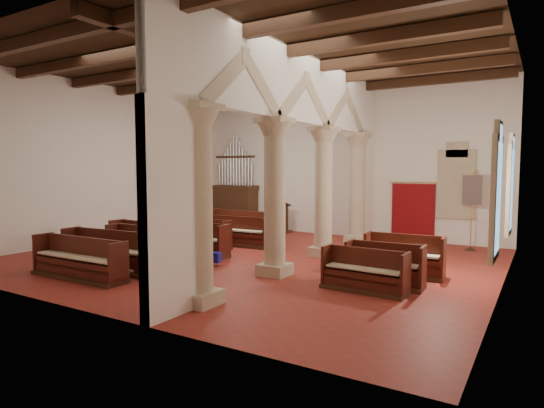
{
  "coord_description": "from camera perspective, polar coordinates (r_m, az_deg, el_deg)",
  "views": [
    {
      "loc": [
        7.78,
        -11.54,
        2.8
      ],
      "look_at": [
        0.51,
        0.5,
        1.68
      ],
      "focal_mm": 30.0,
      "sensor_mm": 36.0,
      "label": 1
    }
  ],
  "objects": [
    {
      "name": "floor",
      "position": [
        14.2,
        -2.82,
        -6.82
      ],
      "size": [
        14.0,
        14.0,
        0.0
      ],
      "primitive_type": "plane",
      "color": "maroon",
      "rests_on": "ground"
    },
    {
      "name": "ceiling",
      "position": [
        14.29,
        -2.92,
        17.5
      ],
      "size": [
        14.0,
        14.0,
        0.0
      ],
      "primitive_type": "plane",
      "rotation": [
        3.14,
        0.0,
        0.0
      ],
      "color": "#311E10",
      "rests_on": "wall_back"
    },
    {
      "name": "wall_back",
      "position": [
        19.19,
        7.23,
        5.13
      ],
      "size": [
        14.0,
        0.02,
        6.0
      ],
      "primitive_type": "cube",
      "color": "white",
      "rests_on": "floor"
    },
    {
      "name": "wall_front",
      "position": [
        9.56,
        -23.51,
        5.38
      ],
      "size": [
        14.0,
        0.02,
        6.0
      ],
      "primitive_type": "cube",
      "color": "white",
      "rests_on": "floor"
    },
    {
      "name": "wall_left",
      "position": [
        18.76,
        -20.96,
        4.87
      ],
      "size": [
        0.02,
        12.0,
        6.0
      ],
      "primitive_type": "cube",
      "color": "white",
      "rests_on": "floor"
    },
    {
      "name": "wall_right",
      "position": [
        11.57,
        27.36,
        5.04
      ],
      "size": [
        0.02,
        12.0,
        6.0
      ],
      "primitive_type": "cube",
      "color": "white",
      "rests_on": "floor"
    },
    {
      "name": "ceiling_beams",
      "position": [
        14.25,
        -2.92,
        16.79
      ],
      "size": [
        13.8,
        11.8,
        0.3
      ],
      "primitive_type": null,
      "color": "#3C2213",
      "rests_on": "wall_back"
    },
    {
      "name": "arcade",
      "position": [
        13.02,
        3.76,
        7.91
      ],
      "size": [
        0.9,
        11.9,
        6.0
      ],
      "color": "tan",
      "rests_on": "floor"
    },
    {
      "name": "window_right_a",
      "position": [
        10.09,
        26.51,
        0.67
      ],
      "size": [
        0.03,
        1.0,
        2.2
      ],
      "primitive_type": "cube",
      "color": "#357765",
      "rests_on": "wall_right"
    },
    {
      "name": "window_right_b",
      "position": [
        14.08,
        27.84,
        1.59
      ],
      "size": [
        0.03,
        1.0,
        2.2
      ],
      "primitive_type": "cube",
      "color": "#357765",
      "rests_on": "wall_right"
    },
    {
      "name": "window_back",
      "position": [
        17.75,
        22.11,
        2.29
      ],
      "size": [
        1.0,
        0.03,
        2.2
      ],
      "primitive_type": "cube",
      "color": "#357765",
      "rests_on": "wall_back"
    },
    {
      "name": "pipe_organ",
      "position": [
        21.06,
        -4.64,
        0.66
      ],
      "size": [
        2.1,
        0.85,
        4.4
      ],
      "color": "#3C2213",
      "rests_on": "floor"
    },
    {
      "name": "lectern",
      "position": [
        19.54,
        1.54,
        -1.99
      ],
      "size": [
        0.65,
        0.68,
        1.38
      ],
      "rotation": [
        0.0,
        0.0,
        -0.27
      ],
      "color": "#341F10",
      "rests_on": "floor"
    },
    {
      "name": "dossal_curtain",
      "position": [
        18.06,
        17.28,
        -0.84
      ],
      "size": [
        1.8,
        0.07,
        2.17
      ],
      "color": "maroon",
      "rests_on": "floor"
    },
    {
      "name": "processional_banner",
      "position": [
        16.79,
        23.69,
        -2.52
      ],
      "size": [
        0.63,
        0.8,
        2.75
      ],
      "rotation": [
        0.0,
        0.0,
        -0.12
      ],
      "color": "#3C2213",
      "rests_on": "floor"
    },
    {
      "name": "hymnal_box_a",
      "position": [
        11.28,
        -13.12,
        -8.46
      ],
      "size": [
        0.4,
        0.35,
        0.36
      ],
      "primitive_type": "cube",
      "rotation": [
        0.0,
        0.0,
        0.16
      ],
      "color": "navy",
      "rests_on": "floor"
    },
    {
      "name": "hymnal_box_b",
      "position": [
        13.36,
        -15.44,
        -6.48
      ],
      "size": [
        0.4,
        0.35,
        0.36
      ],
      "primitive_type": "cube",
      "rotation": [
        0.0,
        0.0,
        0.16
      ],
      "color": "navy",
      "rests_on": "floor"
    },
    {
      "name": "hymnal_box_c",
      "position": [
        13.17,
        -7.1,
        -6.66
      ],
      "size": [
        0.32,
        0.28,
        0.29
      ],
      "primitive_type": "cube",
      "rotation": [
        0.0,
        0.0,
        0.15
      ],
      "color": "navy",
      "rests_on": "floor"
    },
    {
      "name": "tube_heater_a",
      "position": [
        12.5,
        -18.46,
        -7.87
      ],
      "size": [
        0.86,
        0.27,
        0.09
      ],
      "primitive_type": "cylinder",
      "rotation": [
        0.0,
        1.57,
        0.22
      ],
      "color": "white",
      "rests_on": "floor"
    },
    {
      "name": "tube_heater_b",
      "position": [
        12.64,
        -18.49,
        -7.73
      ],
      "size": [
        0.88,
        0.35,
        0.09
      ],
      "primitive_type": "cylinder",
      "rotation": [
        0.0,
        1.57,
        -0.3
      ],
      "color": "silver",
      "rests_on": "floor"
    },
    {
      "name": "nave_pew_0",
      "position": [
        12.59,
        -23.1,
        -7.06
      ],
      "size": [
        2.99,
        0.74,
        1.04
      ],
      "rotation": [
        0.0,
        0.0,
        0.01
      ],
      "color": "#3C2213",
      "rests_on": "floor"
    },
    {
      "name": "nave_pew_1",
      "position": [
        13.06,
        -19.23,
        -6.46
      ],
      "size": [
        3.45,
        0.97,
        1.1
      ],
      "rotation": [
        0.0,
        0.0,
        0.07
      ],
      "color": "#3C2213",
      "rests_on": "floor"
    },
    {
      "name": "nave_pew_2",
      "position": [
        13.87,
        -15.53,
        -5.75
      ],
      "size": [
        2.92,
        0.78,
        1.08
      ],
      "rotation": [
        0.0,
        0.0,
        -0.02
      ],
      "color": "#3C2213",
      "rests_on": "floor"
    },
    {
      "name": "nave_pew_3",
      "position": [
        14.41,
        -14.63,
        -5.3
      ],
      "size": [
        3.47,
        0.85,
        1.12
      ],
      "rotation": [
        0.0,
        0.0,
        -0.03
      ],
      "color": "#3C2213",
      "rests_on": "floor"
    },
    {
      "name": "nave_pew_4",
      "position": [
        14.94,
        -10.55,
        -4.96
      ],
      "size": [
        2.98,
        0.76,
        1.06
      ],
      "rotation": [
        0.0,
        0.0,
        0.02
      ],
      "color": "#3C2213",
      "rests_on": "floor"
    },
    {
      "name": "nave_pew_5",
      "position": [
        16.15,
        -9.42,
        -4.26
      ],
      "size": [
        2.62,
        0.79,
        1.03
      ],
      "rotation": [
        0.0,
        0.0,
        0.04
      ],
      "color": "#3C2213",
      "rests_on": "floor"
    },
    {
      "name": "nave_pew_6",
      "position": [
        16.59,
        -5.28,
        -3.97
      ],
      "size": [
        3.16,
        0.9,
        1.05
      ],
      "rotation": [
        0.0,
        0.0,
        0.06
      ],
      "color": "#3C2213",
      "rests_on": "floor"
    },
    {
      "name": "nave_pew_7",
      "position": [
        17.57,
        -3.96,
        -3.36
      ],
      "size": [
        3.03,
        0.88,
        1.15
      ],
      "rotation": [
        0.0,
        0.0,
        -0.04
      ],
      "color": "#3C2213",
      "rests_on": "floor"
    },
    {
      "name": "aisle_pew_0",
      "position": [
        10.64,
        11.5,
        -8.98
      ],
      "size": [
        2.0,
        0.76,
        0.97
      ],
      "rotation": [
        0.0,
        0.0,
        -0.06
      ],
      "color": "#3C2213",
      "rests_on": "floor"
    },
    {
      "name": "aisle_pew_1",
      "position": [
        11.19,
        13.93,
        -8.24
      ],
      "size": [
        1.84,
        0.73,
        1.03
      ],
      "rotation": [
        0.0,
        0.0,
        0.03
      ],
      "color": "#3C2213",
      "rests_on": "floor"
    },
    {
      "name": "aisle_pew_2",
      "position": [
        12.34,
        16.22,
        -7.01
      ],
      "size": [
        2.02,
        0.83,
        1.08
      ],
      "rotation": [
        0.0,
        0.0,
        0.06
      ],
      "color": "#3C2213",
      "rests_on": "floor"
    }
  ]
}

